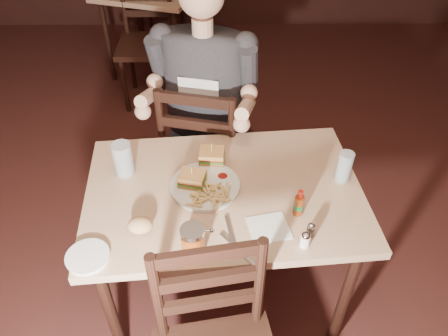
{
  "coord_description": "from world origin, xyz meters",
  "views": [
    {
      "loc": [
        0.13,
        -1.31,
        2.07
      ],
      "look_at": [
        0.14,
        0.07,
        0.85
      ],
      "focal_mm": 35.0,
      "sensor_mm": 36.0,
      "label": 1
    }
  ],
  "objects_px": {
    "hot_sauce": "(299,203)",
    "glass_left": "(123,159)",
    "dinner_plate": "(205,187)",
    "chair_far": "(207,149)",
    "diner": "(202,76)",
    "syrup_dispenser": "(193,240)",
    "bg_chair_near": "(147,45)",
    "main_table": "(224,203)",
    "glass_right": "(344,167)",
    "side_plate": "(88,257)"
  },
  "relations": [
    {
      "from": "glass_right",
      "to": "hot_sauce",
      "type": "xyz_separation_m",
      "value": [
        -0.22,
        -0.2,
        -0.01
      ]
    },
    {
      "from": "main_table",
      "to": "chair_far",
      "type": "distance_m",
      "value": 0.66
    },
    {
      "from": "glass_right",
      "to": "hot_sauce",
      "type": "relative_size",
      "value": 1.16
    },
    {
      "from": "glass_right",
      "to": "chair_far",
      "type": "bearing_deg",
      "value": 137.09
    },
    {
      "from": "bg_chair_near",
      "to": "glass_right",
      "type": "distance_m",
      "value": 2.2
    },
    {
      "from": "side_plate",
      "to": "hot_sauce",
      "type": "bearing_deg",
      "value": 15.12
    },
    {
      "from": "chair_far",
      "to": "hot_sauce",
      "type": "distance_m",
      "value": 0.92
    },
    {
      "from": "dinner_plate",
      "to": "glass_left",
      "type": "relative_size",
      "value": 1.84
    },
    {
      "from": "chair_far",
      "to": "bg_chair_near",
      "type": "height_order",
      "value": "bg_chair_near"
    },
    {
      "from": "main_table",
      "to": "hot_sauce",
      "type": "distance_m",
      "value": 0.36
    },
    {
      "from": "glass_right",
      "to": "diner",
      "type": "bearing_deg",
      "value": 140.19
    },
    {
      "from": "glass_left",
      "to": "bg_chair_near",
      "type": "bearing_deg",
      "value": 95.07
    },
    {
      "from": "dinner_plate",
      "to": "bg_chair_near",
      "type": "bearing_deg",
      "value": 105.07
    },
    {
      "from": "dinner_plate",
      "to": "side_plate",
      "type": "height_order",
      "value": "dinner_plate"
    },
    {
      "from": "chair_far",
      "to": "side_plate",
      "type": "height_order",
      "value": "chair_far"
    },
    {
      "from": "dinner_plate",
      "to": "side_plate",
      "type": "relative_size",
      "value": 1.85
    },
    {
      "from": "syrup_dispenser",
      "to": "bg_chair_near",
      "type": "bearing_deg",
      "value": 97.13
    },
    {
      "from": "chair_far",
      "to": "glass_left",
      "type": "xyz_separation_m",
      "value": [
        -0.35,
        -0.51,
        0.36
      ]
    },
    {
      "from": "diner",
      "to": "side_plate",
      "type": "height_order",
      "value": "diner"
    },
    {
      "from": "chair_far",
      "to": "glass_left",
      "type": "height_order",
      "value": "chair_far"
    },
    {
      "from": "glass_right",
      "to": "side_plate",
      "type": "bearing_deg",
      "value": -157.82
    },
    {
      "from": "glass_left",
      "to": "glass_right",
      "type": "relative_size",
      "value": 1.08
    },
    {
      "from": "diner",
      "to": "syrup_dispenser",
      "type": "distance_m",
      "value": 0.91
    },
    {
      "from": "chair_far",
      "to": "diner",
      "type": "xyz_separation_m",
      "value": [
        -0.01,
        -0.05,
        0.5
      ]
    },
    {
      "from": "diner",
      "to": "glass_left",
      "type": "relative_size",
      "value": 6.23
    },
    {
      "from": "glass_right",
      "to": "hot_sauce",
      "type": "distance_m",
      "value": 0.3
    },
    {
      "from": "bg_chair_near",
      "to": "glass_left",
      "type": "bearing_deg",
      "value": -84.86
    },
    {
      "from": "bg_chair_near",
      "to": "dinner_plate",
      "type": "height_order",
      "value": "bg_chair_near"
    },
    {
      "from": "dinner_plate",
      "to": "syrup_dispenser",
      "type": "height_order",
      "value": "syrup_dispenser"
    },
    {
      "from": "chair_far",
      "to": "syrup_dispenser",
      "type": "distance_m",
      "value": 1.0
    },
    {
      "from": "syrup_dispenser",
      "to": "hot_sauce",
      "type": "bearing_deg",
      "value": 18.54
    },
    {
      "from": "syrup_dispenser",
      "to": "side_plate",
      "type": "height_order",
      "value": "syrup_dispenser"
    },
    {
      "from": "glass_right",
      "to": "side_plate",
      "type": "distance_m",
      "value": 1.1
    },
    {
      "from": "glass_right",
      "to": "hot_sauce",
      "type": "bearing_deg",
      "value": -137.86
    },
    {
      "from": "bg_chair_near",
      "to": "hot_sauce",
      "type": "xyz_separation_m",
      "value": [
        0.89,
        -2.07,
        0.34
      ]
    },
    {
      "from": "glass_right",
      "to": "bg_chair_near",
      "type": "bearing_deg",
      "value": 120.71
    },
    {
      "from": "diner",
      "to": "glass_right",
      "type": "relative_size",
      "value": 6.71
    },
    {
      "from": "hot_sauce",
      "to": "glass_left",
      "type": "bearing_deg",
      "value": 160.91
    },
    {
      "from": "glass_left",
      "to": "hot_sauce",
      "type": "distance_m",
      "value": 0.77
    },
    {
      "from": "main_table",
      "to": "hot_sauce",
      "type": "height_order",
      "value": "hot_sauce"
    },
    {
      "from": "syrup_dispenser",
      "to": "glass_right",
      "type": "bearing_deg",
      "value": 25.94
    },
    {
      "from": "dinner_plate",
      "to": "glass_right",
      "type": "bearing_deg",
      "value": 4.75
    },
    {
      "from": "side_plate",
      "to": "chair_far",
      "type": "bearing_deg",
      "value": 67.3
    },
    {
      "from": "glass_right",
      "to": "syrup_dispenser",
      "type": "relative_size",
      "value": 1.26
    },
    {
      "from": "main_table",
      "to": "glass_left",
      "type": "xyz_separation_m",
      "value": [
        -0.44,
        0.12,
        0.16
      ]
    },
    {
      "from": "bg_chair_near",
      "to": "diner",
      "type": "xyz_separation_m",
      "value": [
        0.5,
        -1.36,
        0.5
      ]
    },
    {
      "from": "dinner_plate",
      "to": "hot_sauce",
      "type": "distance_m",
      "value": 0.41
    },
    {
      "from": "chair_far",
      "to": "glass_left",
      "type": "distance_m",
      "value": 0.71
    },
    {
      "from": "side_plate",
      "to": "dinner_plate",
      "type": "bearing_deg",
      "value": 40.97
    },
    {
      "from": "main_table",
      "to": "glass_right",
      "type": "height_order",
      "value": "glass_right"
    }
  ]
}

